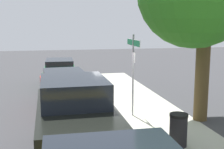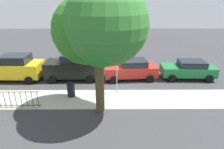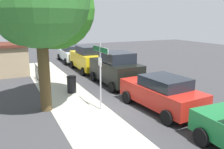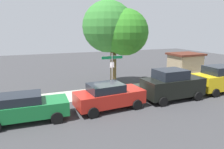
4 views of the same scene
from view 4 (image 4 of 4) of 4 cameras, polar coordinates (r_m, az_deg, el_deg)
ground_plane at (r=15.56m, az=0.56°, el=-6.00°), size 60.00×60.00×0.00m
sidewalk_strip at (r=17.49m, az=4.99°, el=-3.95°), size 24.00×2.60×0.00m
street_sign at (r=15.37m, az=0.03°, el=2.50°), size 1.70×0.07×3.19m
shade_tree at (r=17.55m, az=0.65°, el=12.17°), size 5.18×4.92×7.25m
car_green at (r=12.16m, az=-22.66°, el=-8.33°), size 4.39×2.07×1.55m
car_red at (r=12.96m, az=-0.88°, el=-5.89°), size 4.41×2.30×1.64m
car_black at (r=15.22m, az=16.26°, el=-2.70°), size 4.32×2.14×2.18m
car_yellow at (r=18.59m, az=27.79°, el=-1.07°), size 4.58×2.20×2.09m
iron_fence at (r=20.40m, az=14.58°, el=-0.33°), size 3.07×0.04×1.07m
utility_shed at (r=23.62m, az=19.43°, el=2.73°), size 3.27×2.76×2.41m
trash_bin at (r=17.57m, az=9.01°, el=-2.31°), size 0.55×0.55×0.98m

